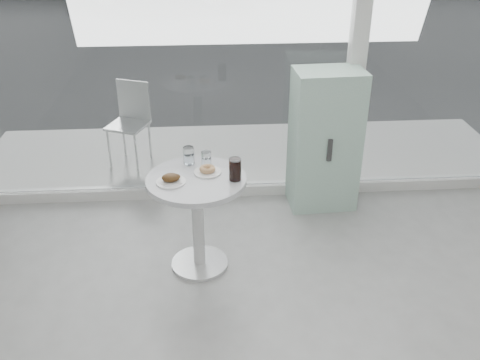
{
  "coord_description": "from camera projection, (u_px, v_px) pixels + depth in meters",
  "views": [
    {
      "loc": [
        -0.42,
        -1.47,
        2.57
      ],
      "look_at": [
        -0.2,
        1.7,
        0.85
      ],
      "focal_mm": 40.0,
      "sensor_mm": 36.0,
      "label": 1
    }
  ],
  "objects": [
    {
      "name": "main_table",
      "position": [
        197.0,
        204.0,
        3.91
      ],
      "size": [
        0.72,
        0.72,
        0.77
      ],
      "color": "silver",
      "rests_on": "ground"
    },
    {
      "name": "room_shell",
      "position": [
        408.0,
        245.0,
        1.13
      ],
      "size": [
        6.0,
        6.0,
        6.0
      ],
      "color": "white",
      "rests_on": "ground"
    },
    {
      "name": "water_tumbler_b",
      "position": [
        206.0,
        160.0,
        3.94
      ],
      "size": [
        0.07,
        0.07,
        0.12
      ],
      "color": "white",
      "rests_on": "main_table"
    },
    {
      "name": "patio_deck",
      "position": [
        245.0,
        155.0,
        5.86
      ],
      "size": [
        5.6,
        1.6,
        0.05
      ],
      "primitive_type": "cube",
      "color": "silver",
      "rests_on": "ground"
    },
    {
      "name": "water_tumbler_a",
      "position": [
        189.0,
        157.0,
        3.98
      ],
      "size": [
        0.08,
        0.08,
        0.13
      ],
      "color": "white",
      "rests_on": "main_table"
    },
    {
      "name": "plate_fritter",
      "position": [
        171.0,
        179.0,
        3.73
      ],
      "size": [
        0.21,
        0.21,
        0.07
      ],
      "color": "white",
      "rests_on": "main_table"
    },
    {
      "name": "cola_glass",
      "position": [
        235.0,
        170.0,
        3.74
      ],
      "size": [
        0.09,
        0.09,
        0.17
      ],
      "color": "white",
      "rests_on": "main_table"
    },
    {
      "name": "patio_chair",
      "position": [
        130.0,
        118.0,
        5.48
      ],
      "size": [
        0.47,
        0.47,
        0.84
      ],
      "rotation": [
        0.0,
        0.0,
        -0.38
      ],
      "color": "silver",
      "rests_on": "patio_deck"
    },
    {
      "name": "mint_cabinet",
      "position": [
        325.0,
        140.0,
        4.71
      ],
      "size": [
        0.61,
        0.43,
        1.27
      ],
      "rotation": [
        0.0,
        0.0,
        0.06
      ],
      "color": "#91BAA5",
      "rests_on": "ground"
    },
    {
      "name": "plate_donut",
      "position": [
        207.0,
        170.0,
        3.86
      ],
      "size": [
        0.2,
        0.2,
        0.05
      ],
      "color": "white",
      "rests_on": "main_table"
    },
    {
      "name": "storefront",
      "position": [
        262.0,
        11.0,
        4.36
      ],
      "size": [
        5.0,
        0.14,
        3.0
      ],
      "color": "white",
      "rests_on": "ground"
    }
  ]
}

